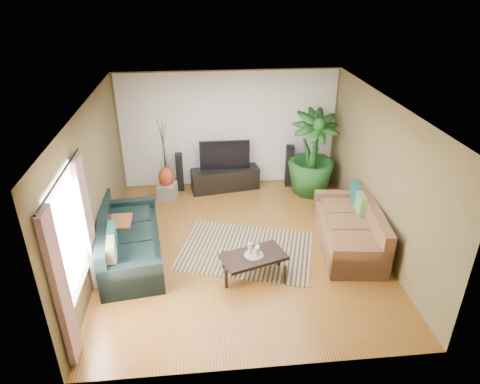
{
  "coord_description": "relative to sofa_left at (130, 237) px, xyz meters",
  "views": [
    {
      "loc": [
        -0.68,
        -6.59,
        4.55
      ],
      "look_at": [
        0.0,
        0.2,
        1.05
      ],
      "focal_mm": 32.0,
      "sensor_mm": 36.0,
      "label": 1
    }
  ],
  "objects": [
    {
      "name": "curtain_near",
      "position": [
        -0.46,
        -2.24,
        0.72
      ],
      "size": [
        0.08,
        0.35,
        2.2
      ],
      "primitive_type": "cube",
      "color": "gray",
      "rests_on": "ground"
    },
    {
      "name": "area_rug",
      "position": [
        2.05,
        -0.02,
        -0.42
      ],
      "size": [
        2.75,
        2.29,
        0.01
      ],
      "primitive_type": "cube",
      "rotation": [
        0.0,
        0.0,
        -0.29
      ],
      "color": "tan",
      "rests_on": "floor"
    },
    {
      "name": "curtain_rod",
      "position": [
        -0.46,
        -1.49,
        1.87
      ],
      "size": [
        0.03,
        1.9,
        0.03
      ],
      "primitive_type": "cylinder",
      "rotation": [
        1.57,
        0.0,
        0.0
      ],
      "color": "black",
      "rests_on": "ground"
    },
    {
      "name": "coffee_table",
      "position": [
        2.09,
        -0.76,
        -0.21
      ],
      "size": [
        1.16,
        0.86,
        0.42
      ],
      "primitive_type": "cube",
      "rotation": [
        0.0,
        0.0,
        0.32
      ],
      "color": "black",
      "rests_on": "floor"
    },
    {
      "name": "window_pane",
      "position": [
        -0.51,
        -1.49,
        0.97
      ],
      "size": [
        0.0,
        1.8,
        1.8
      ],
      "primitive_type": "plane",
      "rotation": [
        1.57,
        0.0,
        1.57
      ],
      "color": "white",
      "rests_on": "ground"
    },
    {
      "name": "curtain_far",
      "position": [
        -0.46,
        -0.74,
        0.72
      ],
      "size": [
        0.08,
        0.35,
        2.2
      ],
      "primitive_type": "cube",
      "color": "gray",
      "rests_on": "ground"
    },
    {
      "name": "candle_mid",
      "position": [
        2.13,
        -0.8,
        0.09
      ],
      "size": [
        0.07,
        0.07,
        0.16
      ],
      "primitive_type": "cylinder",
      "color": "beige",
      "rests_on": "candle_tray"
    },
    {
      "name": "side_table",
      "position": [
        -0.28,
        0.35,
        -0.14
      ],
      "size": [
        0.55,
        0.55,
        0.56
      ],
      "primitive_type": "cube",
      "rotation": [
        0.0,
        0.0,
        0.03
      ],
      "color": "#965631",
      "rests_on": "floor"
    },
    {
      "name": "speaker_right",
      "position": [
        3.37,
        2.61,
        0.08
      ],
      "size": [
        0.2,
        0.22,
        1.0
      ],
      "primitive_type": "cube",
      "rotation": [
        0.0,
        0.0,
        -0.11
      ],
      "color": "black",
      "rests_on": "floor"
    },
    {
      "name": "plant_pot",
      "position": [
        3.79,
        2.19,
        -0.29
      ],
      "size": [
        0.35,
        0.35,
        0.28
      ],
      "primitive_type": "cylinder",
      "color": "black",
      "rests_on": "floor"
    },
    {
      "name": "pedestal",
      "position": [
        0.52,
        2.18,
        -0.24
      ],
      "size": [
        0.46,
        0.46,
        0.37
      ],
      "primitive_type": "cube",
      "rotation": [
        0.0,
        0.0,
        -0.28
      ],
      "color": "gray",
      "rests_on": "floor"
    },
    {
      "name": "wall_right",
      "position": [
        4.47,
        0.11,
        0.92
      ],
      "size": [
        0.0,
        5.5,
        5.5
      ],
      "primitive_type": "plane",
      "rotation": [
        1.57,
        0.0,
        -1.57
      ],
      "color": "brown",
      "rests_on": "ground"
    },
    {
      "name": "floor",
      "position": [
        1.97,
        0.11,
        -0.42
      ],
      "size": [
        5.5,
        5.5,
        0.0
      ],
      "primitive_type": "plane",
      "color": "olive",
      "rests_on": "ground"
    },
    {
      "name": "candle_short",
      "position": [
        2.16,
        -0.7,
        0.08
      ],
      "size": [
        0.07,
        0.07,
        0.13
      ],
      "primitive_type": "cylinder",
      "color": "beige",
      "rests_on": "candle_tray"
    },
    {
      "name": "sofa_right",
      "position": [
        3.95,
        -0.0,
        0.0
      ],
      "size": [
        1.23,
        2.28,
        0.85
      ],
      "primitive_type": "cube",
      "rotation": [
        0.0,
        0.0,
        -1.69
      ],
      "color": "brown",
      "rests_on": "floor"
    },
    {
      "name": "candle_tray",
      "position": [
        2.09,
        -0.76,
        0.01
      ],
      "size": [
        0.32,
        0.32,
        0.01
      ],
      "primitive_type": "cylinder",
      "color": "gray",
      "rests_on": "coffee_table"
    },
    {
      "name": "tv_stand",
      "position": [
        1.85,
        2.54,
        -0.16
      ],
      "size": [
        1.62,
        0.71,
        0.52
      ],
      "primitive_type": "cube",
      "rotation": [
        0.0,
        0.0,
        0.16
      ],
      "color": "black",
      "rests_on": "floor"
    },
    {
      "name": "wall_left",
      "position": [
        -0.53,
        0.11,
        0.92
      ],
      "size": [
        0.0,
        5.5,
        5.5
      ],
      "primitive_type": "plane",
      "rotation": [
        1.57,
        0.0,
        1.57
      ],
      "color": "brown",
      "rests_on": "ground"
    },
    {
      "name": "sofa_left",
      "position": [
        0.0,
        0.0,
        0.0
      ],
      "size": [
        1.3,
        2.44,
        0.85
      ],
      "primitive_type": "cube",
      "rotation": [
        0.0,
        0.0,
        1.7
      ],
      "color": "black",
      "rests_on": "floor"
    },
    {
      "name": "wall_back",
      "position": [
        1.97,
        2.86,
        0.93
      ],
      "size": [
        5.0,
        0.0,
        5.0
      ],
      "primitive_type": "plane",
      "rotation": [
        1.57,
        0.0,
        0.0
      ],
      "color": "brown",
      "rests_on": "ground"
    },
    {
      "name": "wall_front",
      "position": [
        1.97,
        -2.64,
        0.93
      ],
      "size": [
        5.0,
        0.0,
        5.0
      ],
      "primitive_type": "plane",
      "rotation": [
        -1.57,
        0.0,
        0.0
      ],
      "color": "brown",
      "rests_on": "ground"
    },
    {
      "name": "candle_tall",
      "position": [
        2.03,
        -0.73,
        0.12
      ],
      "size": [
        0.07,
        0.07,
        0.21
      ],
      "primitive_type": "cylinder",
      "color": "beige",
      "rests_on": "candle_tray"
    },
    {
      "name": "speaker_left",
      "position": [
        0.8,
        2.61,
        0.03
      ],
      "size": [
        0.18,
        0.19,
        0.91
      ],
      "primitive_type": "cube",
      "rotation": [
        0.0,
        0.0,
        0.07
      ],
      "color": "black",
      "rests_on": "floor"
    },
    {
      "name": "television",
      "position": [
        1.85,
        2.56,
        0.43
      ],
      "size": [
        1.14,
        0.06,
        0.68
      ],
      "primitive_type": "cube",
      "color": "black",
      "rests_on": "tv_stand"
    },
    {
      "name": "vase",
      "position": [
        0.52,
        2.18,
        0.12
      ],
      "size": [
        0.34,
        0.34,
        0.48
      ],
      "primitive_type": "ellipsoid",
      "color": "maroon",
      "rests_on": "pedestal"
    },
    {
      "name": "ceiling",
      "position": [
        1.97,
        0.11,
        2.28
      ],
      "size": [
        5.5,
        5.5,
        0.0
      ],
      "primitive_type": "plane",
      "rotation": [
        3.14,
        0.0,
        0.0
      ],
      "color": "white",
      "rests_on": "ground"
    },
    {
      "name": "potted_plant",
      "position": [
        3.79,
        2.19,
        0.54
      ],
      "size": [
        1.14,
        1.14,
        1.92
      ],
      "primitive_type": "imported",
      "rotation": [
        0.0,
        0.0,
        0.06
      ],
      "color": "#184818",
      "rests_on": "floor"
    },
    {
      "name": "backwall_panel",
      "position": [
        1.97,
        2.85,
        0.93
      ],
      "size": [
        4.9,
        0.0,
        4.9
      ],
      "primitive_type": "plane",
      "rotation": [
        1.57,
        0.0,
        0.0
      ],
      "color": "white",
      "rests_on": "ground"
    }
  ]
}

